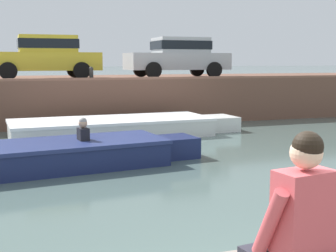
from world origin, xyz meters
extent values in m
plane|color=#4C605B|center=(0.00, 6.31, 0.00)|extent=(400.00, 400.00, 0.00)
cube|color=brown|center=(0.00, 15.63, 0.80)|extent=(60.00, 6.00, 1.60)
cube|color=brown|center=(0.00, 12.75, 1.64)|extent=(60.00, 0.24, 0.08)
cube|color=white|center=(0.37, 10.58, 0.23)|extent=(5.91, 2.48, 0.46)
cube|color=white|center=(3.83, 10.78, 0.23)|extent=(1.23, 1.24, 0.46)
cube|color=white|center=(0.37, 10.58, 0.50)|extent=(5.97, 2.54, 0.08)
cube|color=brown|center=(-0.07, 10.55, 0.40)|extent=(0.35, 1.94, 0.06)
cube|color=navy|center=(-1.70, 6.83, 0.24)|extent=(4.95, 2.25, 0.48)
cube|color=navy|center=(1.14, 7.20, 0.24)|extent=(1.07, 1.02, 0.48)
cube|color=navy|center=(-1.70, 6.83, 0.52)|extent=(5.02, 2.32, 0.08)
cube|color=brown|center=(-2.06, 6.79, 0.42)|extent=(0.43, 1.50, 0.06)
cube|color=black|center=(-0.99, 6.92, 0.60)|extent=(0.24, 0.34, 0.44)
sphere|color=tan|center=(-0.99, 6.92, 0.92)|extent=(0.19, 0.19, 0.19)
sphere|color=gray|center=(-0.99, 6.92, 0.96)|extent=(0.17, 0.17, 0.17)
cube|color=yellow|center=(-1.29, 14.55, 2.22)|extent=(4.00, 1.75, 0.64)
cube|color=yellow|center=(-1.13, 14.55, 2.84)|extent=(2.01, 1.51, 0.60)
cube|color=black|center=(-1.13, 14.55, 2.84)|extent=(2.09, 1.54, 0.33)
cylinder|color=black|center=(-2.50, 13.67, 1.90)|extent=(0.60, 0.19, 0.60)
cylinder|color=black|center=(-2.53, 15.38, 1.90)|extent=(0.60, 0.19, 0.60)
cylinder|color=black|center=(-0.04, 13.72, 1.90)|extent=(0.60, 0.19, 0.60)
cylinder|color=black|center=(-0.08, 15.43, 1.90)|extent=(0.60, 0.19, 0.60)
cube|color=#B7BABC|center=(3.80, 14.55, 2.22)|extent=(3.98, 1.73, 0.64)
cube|color=#B7BABC|center=(3.95, 14.55, 2.84)|extent=(2.00, 1.51, 0.60)
cube|color=black|center=(3.95, 14.55, 2.84)|extent=(2.08, 1.54, 0.33)
cylinder|color=black|center=(2.58, 13.67, 1.90)|extent=(0.60, 0.19, 0.60)
cylinder|color=black|center=(2.56, 15.40, 1.90)|extent=(0.60, 0.19, 0.60)
cylinder|color=black|center=(5.03, 13.70, 1.90)|extent=(0.60, 0.19, 0.60)
cylinder|color=black|center=(5.01, 15.43, 1.90)|extent=(0.60, 0.19, 0.60)
cylinder|color=#2D2B28|center=(0.16, 12.88, 1.77)|extent=(0.14, 0.14, 0.35)
sphere|color=#2D2B28|center=(0.16, 12.88, 1.97)|extent=(0.15, 0.15, 0.15)
cube|color=#C64C51|center=(-0.70, -0.59, 1.30)|extent=(0.39, 0.27, 0.52)
cylinder|color=#C64C51|center=(-0.49, -0.51, 1.25)|extent=(0.13, 0.29, 0.47)
cylinder|color=#C64C51|center=(-0.92, -0.57, 1.25)|extent=(0.13, 0.29, 0.47)
sphere|color=beige|center=(-0.70, -0.59, 1.67)|extent=(0.20, 0.20, 0.20)
sphere|color=black|center=(-0.69, -0.60, 1.71)|extent=(0.19, 0.19, 0.19)
camera|label=1|loc=(-2.36, -2.96, 2.22)|focal=50.00mm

